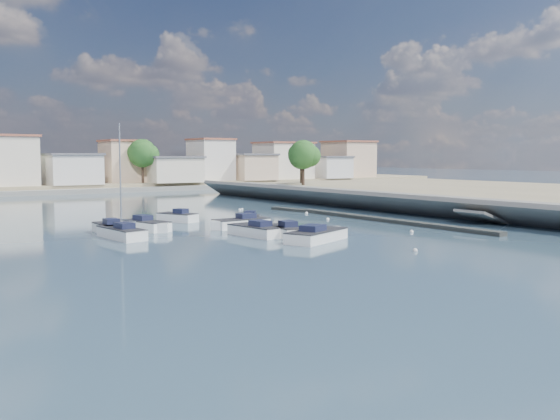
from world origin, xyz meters
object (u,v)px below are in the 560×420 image
object	(u,v)px
motorboat_b	(284,231)
sailboat	(120,233)
motorboat_g	(148,226)
motorboat_a	(254,231)
motorboat_d	(249,221)
motorboat_e	(109,229)
motorboat_c	(239,224)
motorboat_f	(176,218)
motorboat_h	(319,236)

from	to	relation	value
motorboat_b	sailboat	xyz separation A→B (m)	(-11.16, 6.07, 0.04)
motorboat_b	motorboat_g	size ratio (longest dim) A/B	0.94
motorboat_a	motorboat_d	world-z (taller)	same
motorboat_g	sailboat	world-z (taller)	sailboat
motorboat_e	motorboat_g	xyz separation A→B (m)	(3.39, 0.02, 0.00)
motorboat_d	sailboat	size ratio (longest dim) A/B	0.44
motorboat_b	motorboat_c	size ratio (longest dim) A/B	0.92
motorboat_b	motorboat_c	bearing A→B (deg)	92.19
motorboat_c	motorboat_f	world-z (taller)	same
motorboat_b	motorboat_a	bearing A→B (deg)	139.60
motorboat_a	motorboat_f	distance (m)	13.24
motorboat_a	motorboat_b	size ratio (longest dim) A/B	1.12
motorboat_f	motorboat_g	bearing A→B (deg)	-133.41
motorboat_c	motorboat_d	bearing A→B (deg)	35.26
motorboat_c	motorboat_e	size ratio (longest dim) A/B	1.14
motorboat_c	motorboat_e	distance (m)	11.00
motorboat_b	motorboat_c	distance (m)	6.65
motorboat_f	motorboat_h	world-z (taller)	same
motorboat_c	motorboat_e	xyz separation A→B (m)	(-10.63, 2.83, -0.00)
motorboat_b	motorboat_e	bearing A→B (deg)	138.93
motorboat_d	motorboat_a	bearing A→B (deg)	-118.25
motorboat_c	motorboat_f	distance (m)	8.44
motorboat_h	motorboat_c	bearing A→B (deg)	94.73
motorboat_a	motorboat_e	bearing A→B (deg)	138.80
motorboat_f	motorboat_c	bearing A→B (deg)	-74.59
motorboat_d	motorboat_f	distance (m)	7.96
motorboat_a	motorboat_c	xyz separation A→B (m)	(1.58, 5.09, 0.00)
motorboat_g	motorboat_h	xyz separation A→B (m)	(8.09, -13.18, -0.00)
motorboat_e	motorboat_f	distance (m)	9.92
motorboat_e	motorboat_g	size ratio (longest dim) A/B	0.89
motorboat_h	sailboat	bearing A→B (deg)	140.35
motorboat_e	motorboat_f	bearing A→B (deg)	32.31
motorboat_c	motorboat_d	size ratio (longest dim) A/B	1.40
motorboat_c	motorboat_f	xyz separation A→B (m)	(-2.24, 8.14, -0.00)
motorboat_a	sailboat	size ratio (longest dim) A/B	0.64
motorboat_b	motorboat_e	distance (m)	14.43
motorboat_h	motorboat_b	bearing A→B (deg)	99.27
motorboat_c	motorboat_b	bearing A→B (deg)	-87.81
motorboat_d	motorboat_g	xyz separation A→B (m)	(-9.11, 1.54, 0.00)
motorboat_b	motorboat_d	bearing A→B (deg)	78.56
motorboat_g	motorboat_c	bearing A→B (deg)	-21.52
motorboat_h	motorboat_d	bearing A→B (deg)	85.03
motorboat_d	motorboat_h	bearing A→B (deg)	-94.97
motorboat_f	motorboat_h	size ratio (longest dim) A/B	0.70
motorboat_a	motorboat_e	size ratio (longest dim) A/B	1.18
motorboat_d	sailboat	xyz separation A→B (m)	(-12.77, -1.90, 0.04)
motorboat_d	motorboat_c	bearing A→B (deg)	-144.74
motorboat_c	motorboat_d	distance (m)	2.29
motorboat_a	motorboat_f	bearing A→B (deg)	92.88
motorboat_c	motorboat_d	world-z (taller)	same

